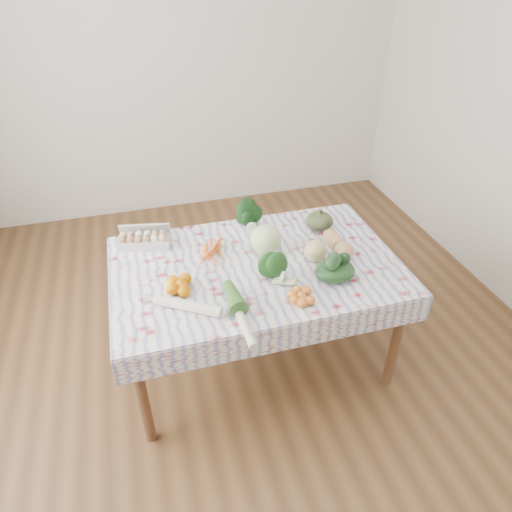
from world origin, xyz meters
TOP-DOWN VIEW (x-y plane):
  - ground at (0.00, 0.00)m, footprint 4.50×4.50m
  - wall_back at (0.00, 2.25)m, footprint 4.00×0.04m
  - dining_table at (0.00, 0.00)m, footprint 1.60×1.00m
  - tablecloth at (0.00, 0.00)m, footprint 1.66×1.06m
  - egg_carton at (-0.61, 0.36)m, footprint 0.33×0.18m
  - carrot_bunch at (-0.23, 0.13)m, footprint 0.26×0.24m
  - kale_bunch at (0.07, 0.39)m, footprint 0.18×0.17m
  - kabocha_squash at (0.50, 0.27)m, footprint 0.21×0.21m
  - cabbage at (0.09, 0.10)m, footprint 0.22×0.22m
  - butternut_squash at (0.51, -0.01)m, footprint 0.12×0.26m
  - orange_cluster at (-0.45, -0.12)m, footprint 0.26×0.26m
  - broccoli at (0.05, -0.18)m, footprint 0.24×0.24m
  - mandarin_cluster at (0.15, -0.37)m, footprint 0.20×0.20m
  - grapefruit at (0.34, -0.05)m, footprint 0.15×0.15m
  - spinach_bag at (0.38, -0.25)m, footprint 0.28×0.26m
  - daikon at (-0.44, -0.29)m, footprint 0.35×0.25m
  - leek at (-0.20, -0.43)m, footprint 0.07×0.45m

SIDE VIEW (x-z plane):
  - ground at x=0.00m, z-range 0.00..0.00m
  - dining_table at x=0.00m, z-range 0.30..1.05m
  - tablecloth at x=0.00m, z-range 0.75..0.76m
  - carrot_bunch at x=-0.23m, z-range 0.76..0.80m
  - leek at x=-0.20m, z-range 0.76..0.81m
  - daikon at x=-0.44m, z-range 0.76..0.82m
  - mandarin_cluster at x=0.15m, z-range 0.76..0.82m
  - orange_cluster at x=-0.45m, z-range 0.76..0.83m
  - egg_carton at x=-0.61m, z-range 0.76..0.85m
  - spinach_bag at x=0.38m, z-range 0.76..0.86m
  - kabocha_squash at x=0.50m, z-range 0.76..0.88m
  - butternut_squash at x=0.51m, z-range 0.76..0.88m
  - broccoli at x=0.05m, z-range 0.76..0.88m
  - grapefruit at x=0.34m, z-range 0.76..0.89m
  - kale_bunch at x=0.07m, z-range 0.76..0.90m
  - cabbage at x=0.09m, z-range 0.76..0.95m
  - wall_back at x=0.00m, z-range 0.00..2.80m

